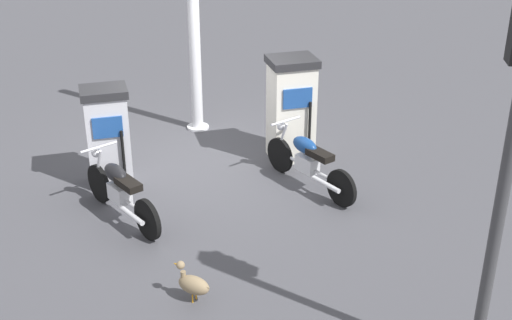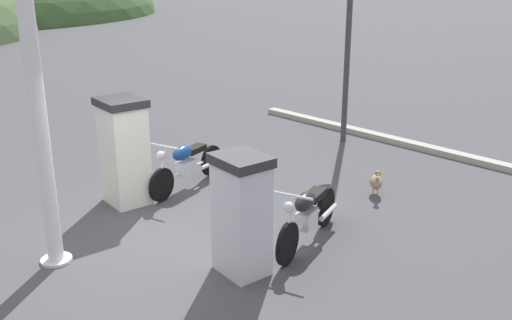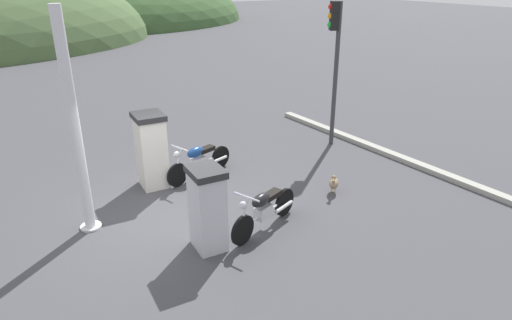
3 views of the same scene
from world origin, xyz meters
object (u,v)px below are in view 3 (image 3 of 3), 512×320
(fuel_pump_far, at_px, (152,150))
(roadside_traffic_light, at_px, (335,50))
(wandering_duck, at_px, (334,183))
(fuel_pump_near, at_px, (208,208))
(canopy_support_pole, at_px, (75,131))
(motorcycle_far_pump, at_px, (199,160))
(motorcycle_near_pump, at_px, (264,209))

(fuel_pump_far, distance_m, roadside_traffic_light, 5.45)
(wandering_duck, bearing_deg, fuel_pump_near, -171.08)
(wandering_duck, relative_size, canopy_support_pole, 0.12)
(motorcycle_far_pump, bearing_deg, roadside_traffic_light, 2.25)
(fuel_pump_far, bearing_deg, fuel_pump_near, -89.99)
(fuel_pump_far, xyz_separation_m, motorcycle_far_pump, (1.07, -0.13, -0.42))
(fuel_pump_far, distance_m, canopy_support_pole, 2.33)
(fuel_pump_far, xyz_separation_m, roadside_traffic_light, (5.16, 0.04, 1.77))
(fuel_pump_near, height_order, canopy_support_pole, canopy_support_pole)
(fuel_pump_far, xyz_separation_m, motorcycle_near_pump, (1.15, -2.94, -0.43))
(motorcycle_near_pump, distance_m, wandering_duck, 2.22)
(wandering_duck, distance_m, canopy_support_pole, 5.42)
(roadside_traffic_light, bearing_deg, wandering_duck, -127.30)
(motorcycle_near_pump, bearing_deg, roadside_traffic_light, 36.51)
(roadside_traffic_light, bearing_deg, motorcycle_far_pump, -177.75)
(fuel_pump_near, xyz_separation_m, motorcycle_far_pump, (1.07, 2.81, -0.33))
(motorcycle_near_pump, height_order, motorcycle_far_pump, motorcycle_near_pump)
(motorcycle_near_pump, xyz_separation_m, wandering_duck, (2.15, 0.52, -0.21))
(fuel_pump_far, relative_size, canopy_support_pole, 0.42)
(fuel_pump_near, relative_size, wandering_duck, 3.14)
(fuel_pump_near, height_order, roadside_traffic_light, roadside_traffic_light)
(motorcycle_far_pump, bearing_deg, fuel_pump_far, 173.31)
(motorcycle_near_pump, bearing_deg, canopy_support_pole, 148.00)
(wandering_duck, bearing_deg, motorcycle_far_pump, 134.13)
(fuel_pump_near, distance_m, roadside_traffic_light, 6.24)
(roadside_traffic_light, xyz_separation_m, canopy_support_pole, (-6.84, -1.21, -0.66))
(motorcycle_near_pump, relative_size, wandering_duck, 3.67)
(fuel_pump_far, relative_size, roadside_traffic_light, 0.44)
(fuel_pump_near, xyz_separation_m, fuel_pump_far, (-0.00, 2.93, 0.09))
(fuel_pump_far, relative_size, motorcycle_near_pump, 0.95)
(canopy_support_pole, bearing_deg, motorcycle_far_pump, 20.78)
(motorcycle_far_pump, distance_m, roadside_traffic_light, 4.64)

